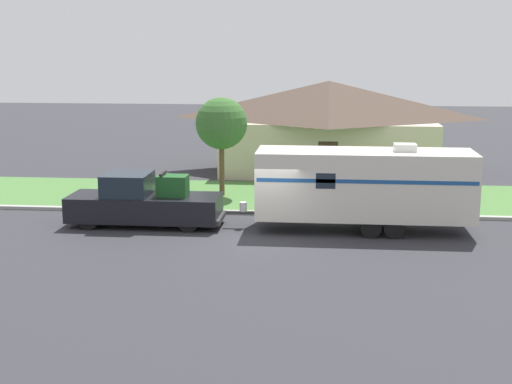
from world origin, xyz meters
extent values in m
plane|color=#2D2D33|center=(0.00, 0.00, 0.00)|extent=(120.00, 120.00, 0.00)
cube|color=#999993|center=(0.00, 3.75, 0.07)|extent=(80.00, 0.30, 0.14)
cube|color=#477538|center=(0.00, 7.40, 0.01)|extent=(80.00, 7.00, 0.03)
cube|color=beige|center=(2.32, 14.68, 1.45)|extent=(11.37, 6.96, 2.91)
pyramid|color=#4C3D33|center=(2.32, 14.68, 3.94)|extent=(12.28, 7.51, 2.07)
cube|color=#4C3828|center=(2.32, 11.24, 1.05)|extent=(1.00, 0.06, 2.10)
cylinder|color=black|center=(-6.73, 0.70, 0.41)|extent=(0.83, 0.28, 0.83)
cylinder|color=black|center=(-6.73, 2.39, 0.41)|extent=(0.83, 0.28, 0.83)
cylinder|color=black|center=(-2.87, 0.70, 0.41)|extent=(0.83, 0.28, 0.83)
cylinder|color=black|center=(-2.87, 2.39, 0.41)|extent=(0.83, 0.28, 0.83)
cube|color=black|center=(-5.99, 1.55, 0.70)|extent=(3.34, 2.05, 0.95)
cube|color=#19232D|center=(-5.39, 1.55, 1.61)|extent=(1.74, 1.89, 0.86)
cube|color=black|center=(-3.07, 1.55, 0.70)|extent=(2.50, 2.05, 0.95)
cube|color=#333333|center=(-1.76, 1.55, 0.35)|extent=(0.12, 1.85, 0.20)
cube|color=#194C1E|center=(-3.62, 1.55, 1.58)|extent=(1.15, 0.86, 0.80)
cube|color=black|center=(-3.99, 1.55, 2.06)|extent=(0.10, 0.95, 0.08)
cylinder|color=black|center=(3.88, 0.49, 0.38)|extent=(0.76, 0.22, 0.76)
cylinder|color=black|center=(3.88, 2.60, 0.38)|extent=(0.76, 0.22, 0.76)
cylinder|color=black|center=(4.71, 0.49, 0.38)|extent=(0.76, 0.22, 0.76)
cylinder|color=black|center=(4.71, 2.60, 0.38)|extent=(0.76, 0.22, 0.76)
cube|color=beige|center=(3.65, 1.55, 1.79)|extent=(8.02, 2.39, 2.50)
cube|color=navy|center=(3.65, 0.35, 2.10)|extent=(7.86, 0.01, 0.14)
cube|color=#383838|center=(-0.96, 1.55, 0.58)|extent=(1.22, 0.12, 0.10)
cylinder|color=silver|center=(-0.90, 1.55, 0.81)|extent=(0.28, 0.28, 0.36)
cube|color=silver|center=(5.10, 1.55, 3.18)|extent=(0.80, 0.68, 0.28)
cube|color=#19232D|center=(2.21, 0.35, 2.10)|extent=(0.70, 0.01, 0.56)
cylinder|color=brown|center=(-4.86, 4.65, 0.54)|extent=(0.09, 0.09, 1.07)
cube|color=silver|center=(-4.86, 4.65, 1.18)|extent=(0.48, 0.20, 0.22)
cylinder|color=brown|center=(-2.56, 7.33, 1.25)|extent=(0.24, 0.24, 2.49)
sphere|color=#38662D|center=(-2.56, 7.33, 3.38)|extent=(2.37, 2.37, 2.37)
camera|label=1|loc=(2.17, -24.79, 6.83)|focal=50.00mm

